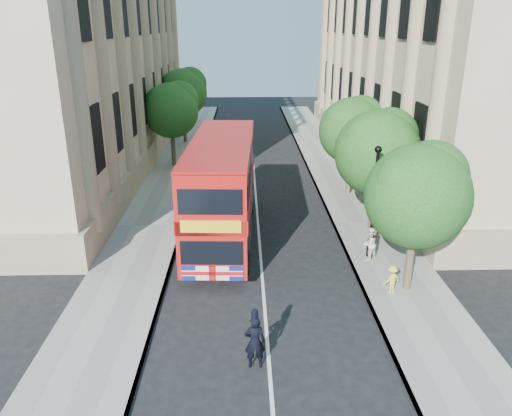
{
  "coord_description": "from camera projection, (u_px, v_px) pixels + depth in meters",
  "views": [
    {
      "loc": [
        -0.75,
        -14.64,
        10.15
      ],
      "look_at": [
        -0.21,
        6.56,
        2.3
      ],
      "focal_mm": 35.0,
      "sensor_mm": 36.0,
      "label": 1
    }
  ],
  "objects": [
    {
      "name": "lamp_post",
      "position": [
        373.0,
        207.0,
        22.14
      ],
      "size": [
        0.32,
        0.32,
        5.16
      ],
      "color": "black",
      "rests_on": "pavement_right"
    },
    {
      "name": "police_constable",
      "position": [
        255.0,
        342.0,
        15.43
      ],
      "size": [
        0.68,
        0.47,
        1.81
      ],
      "primitive_type": "imported",
      "rotation": [
        0.0,
        0.0,
        3.2
      ],
      "color": "black",
      "rests_on": "ground"
    },
    {
      "name": "child_b",
      "position": [
        392.0,
        279.0,
        19.62
      ],
      "size": [
        0.87,
        0.72,
        1.17
      ],
      "primitive_type": "imported",
      "rotation": [
        0.0,
        0.0,
        3.59
      ],
      "color": "#E6DC4E",
      "rests_on": "pavement_right"
    },
    {
      "name": "building_right",
      "position": [
        438.0,
        40.0,
        36.97
      ],
      "size": [
        12.0,
        38.0,
        18.0
      ],
      "primitive_type": "cube",
      "color": "tan",
      "rests_on": "ground"
    },
    {
      "name": "tree_right_mid",
      "position": [
        378.0,
        148.0,
        24.33
      ],
      "size": [
        4.2,
        4.2,
        6.37
      ],
      "color": "#473828",
      "rests_on": "ground"
    },
    {
      "name": "tree_left_far",
      "position": [
        172.0,
        107.0,
        36.23
      ],
      "size": [
        4.0,
        4.0,
        6.3
      ],
      "color": "#473828",
      "rests_on": "ground"
    },
    {
      "name": "pavement_right",
      "position": [
        365.0,
        224.0,
        26.76
      ],
      "size": [
        3.5,
        80.0,
        0.12
      ],
      "primitive_type": "cube",
      "color": "gray",
      "rests_on": "ground"
    },
    {
      "name": "double_decker_bus",
      "position": [
        222.0,
        187.0,
        24.14
      ],
      "size": [
        3.28,
        10.75,
        4.91
      ],
      "rotation": [
        0.0,
        0.0,
        -0.04
      ],
      "color": "#B00D0C",
      "rests_on": "ground"
    },
    {
      "name": "woman_pedestrian",
      "position": [
        369.0,
        244.0,
        22.32
      ],
      "size": [
        0.96,
        0.92,
        1.55
      ],
      "primitive_type": "imported",
      "rotation": [
        0.0,
        0.0,
        3.77
      ],
      "color": "white",
      "rests_on": "pavement_right"
    },
    {
      "name": "pavement_left",
      "position": [
        150.0,
        226.0,
        26.48
      ],
      "size": [
        3.5,
        80.0,
        0.12
      ],
      "primitive_type": "cube",
      "color": "gray",
      "rests_on": "ground"
    },
    {
      "name": "tree_right_far",
      "position": [
        353.0,
        127.0,
        30.0
      ],
      "size": [
        4.0,
        4.0,
        6.15
      ],
      "color": "#473828",
      "rests_on": "ground"
    },
    {
      "name": "child_a",
      "position": [
        371.0,
        242.0,
        23.13
      ],
      "size": [
        0.66,
        0.44,
        1.05
      ],
      "primitive_type": "imported",
      "rotation": [
        0.0,
        0.0,
        3.47
      ],
      "color": "orange",
      "rests_on": "pavement_right"
    },
    {
      "name": "box_van",
      "position": [
        204.0,
        197.0,
        26.71
      ],
      "size": [
        2.35,
        5.22,
        2.93
      ],
      "rotation": [
        0.0,
        0.0,
        -0.05
      ],
      "color": "black",
      "rests_on": "ground"
    },
    {
      "name": "tree_right_near",
      "position": [
        419.0,
        191.0,
        18.77
      ],
      "size": [
        4.0,
        4.0,
        6.08
      ],
      "color": "#473828",
      "rests_on": "ground"
    },
    {
      "name": "ground",
      "position": [
        267.0,
        336.0,
        17.26
      ],
      "size": [
        120.0,
        120.0,
        0.0
      ],
      "primitive_type": "plane",
      "color": "black",
      "rests_on": "ground"
    },
    {
      "name": "tree_left_back",
      "position": [
        184.0,
        90.0,
        43.64
      ],
      "size": [
        4.2,
        4.2,
        6.65
      ],
      "color": "#473828",
      "rests_on": "ground"
    },
    {
      "name": "building_left",
      "position": [
        64.0,
        41.0,
        36.31
      ],
      "size": [
        12.0,
        38.0,
        18.0
      ],
      "primitive_type": "cube",
      "color": "tan",
      "rests_on": "ground"
    }
  ]
}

